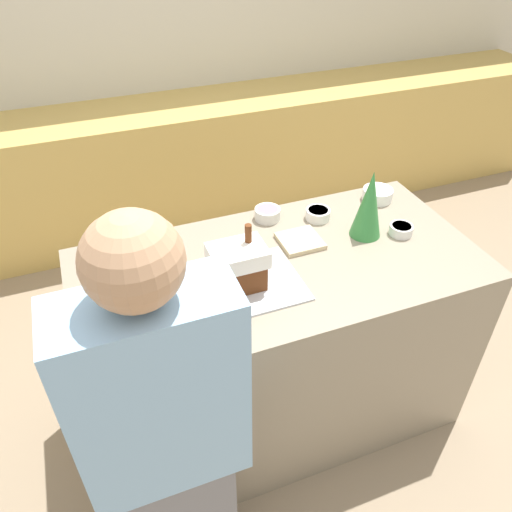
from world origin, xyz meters
The scene contains 15 objects.
ground_plane centered at (0.00, 0.00, 0.00)m, with size 12.00×12.00×0.00m, color gray.
wall_back centered at (0.00, 2.16, 1.30)m, with size 8.00×0.05×2.60m.
back_cabinet_block centered at (0.00, 1.83, 0.44)m, with size 6.00×0.60×0.88m.
kitchen_island centered at (0.00, 0.00, 0.45)m, with size 1.58×0.78×0.91m.
baking_tray centered at (-0.19, -0.08, 0.91)m, with size 0.46×0.33×0.01m.
gingerbread_house centered at (-0.19, -0.08, 1.00)m, with size 0.20×0.15×0.24m.
decorative_tree centered at (0.41, 0.05, 1.05)m, with size 0.13×0.13×0.29m.
candy_bowl_center_rear centered at (0.28, 0.23, 0.93)m, with size 0.11×0.11×0.05m.
candy_bowl_near_tray_left centered at (-0.42, 0.31, 0.93)m, with size 0.10×0.10×0.04m.
candy_bowl_beside_tree centered at (0.55, 0.00, 0.93)m, with size 0.10×0.10×0.04m.
candy_bowl_far_left centered at (0.07, 0.30, 0.94)m, with size 0.11×0.11×0.05m.
candy_bowl_front_corner centered at (-0.52, 0.00, 0.93)m, with size 0.11×0.11×0.05m.
candy_bowl_near_tray_right centered at (0.60, 0.27, 0.94)m, with size 0.14×0.14×0.05m.
cookbook centered at (0.13, 0.09, 0.92)m, with size 0.17×0.16×0.02m.
person centered at (-0.58, -0.57, 0.83)m, with size 0.42×0.53×1.60m.
Camera 1 is at (-0.62, -1.38, 2.10)m, focal length 35.00 mm.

